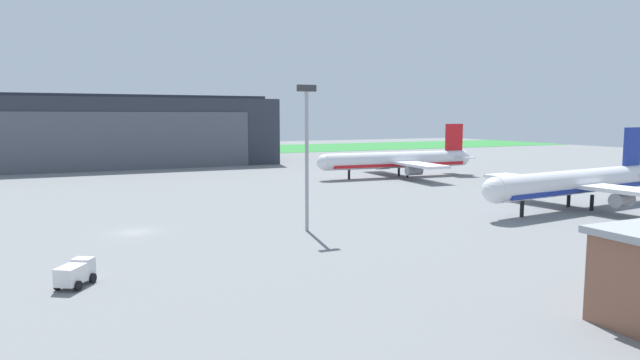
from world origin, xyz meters
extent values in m
plane|color=slate|center=(0.00, 0.00, 0.00)|extent=(440.00, 440.00, 0.00)
cube|color=#33873C|center=(0.00, 155.05, 0.04)|extent=(440.00, 56.00, 0.08)
cube|color=#2D333D|center=(9.16, 98.81, 9.51)|extent=(81.57, 33.40, 19.02)
cube|color=#4C515B|center=(9.16, 81.96, 7.61)|extent=(61.99, 0.30, 15.21)
cube|color=#2D333D|center=(9.16, 98.81, 19.62)|extent=(81.57, 8.02, 1.20)
cylinder|color=white|center=(62.69, -10.73, 4.23)|extent=(35.54, 7.77, 3.67)
sphere|color=white|center=(45.13, -12.79, 4.23)|extent=(3.53, 3.53, 3.53)
sphere|color=white|center=(80.24, -8.67, 4.23)|extent=(2.87, 2.87, 2.87)
cube|color=navy|center=(62.69, -10.73, 3.22)|extent=(32.74, 7.48, 0.64)
cube|color=navy|center=(77.43, -9.00, 9.19)|extent=(4.61, 0.93, 6.25)
cube|color=white|center=(77.81, -6.16, 4.59)|extent=(3.76, 5.48, 0.28)
cube|color=white|center=(62.39, -2.18, 3.77)|extent=(7.37, 15.58, 0.56)
cube|color=white|center=(64.38, -19.11, 3.77)|extent=(7.37, 15.58, 0.56)
cylinder|color=gray|center=(61.74, -3.47, 2.46)|extent=(3.70, 2.41, 2.02)
cylinder|color=gray|center=(63.45, -18.01, 2.46)|extent=(3.70, 2.41, 2.02)
cylinder|color=black|center=(50.75, -12.13, 1.19)|extent=(0.56, 0.56, 2.39)
cylinder|color=black|center=(63.87, -8.65, 1.19)|extent=(0.56, 0.56, 2.39)
cylinder|color=black|center=(64.32, -12.48, 1.19)|extent=(0.56, 0.56, 2.39)
cylinder|color=silver|center=(62.67, 38.49, 4.01)|extent=(36.73, 5.66, 3.76)
sphere|color=silver|center=(44.40, 39.44, 4.01)|extent=(3.61, 3.61, 3.61)
sphere|color=silver|center=(80.94, 37.53, 4.01)|extent=(2.93, 2.93, 2.93)
cube|color=red|center=(62.67, 38.49, 2.98)|extent=(33.81, 5.54, 0.66)
cube|color=red|center=(78.01, 37.69, 9.08)|extent=(4.77, 0.65, 6.38)
cube|color=silver|center=(78.89, 40.47, 4.39)|extent=(3.56, 5.42, 0.28)
cube|color=silver|center=(78.60, 34.82, 4.39)|extent=(3.56, 5.42, 0.28)
cube|color=silver|center=(63.84, 46.88, 3.54)|extent=(6.62, 15.11, 0.56)
cube|color=silver|center=(62.96, 30.01, 3.54)|extent=(6.62, 15.11, 0.56)
cylinder|color=gray|center=(62.98, 45.74, 2.21)|extent=(3.67, 2.25, 2.07)
cylinder|color=gray|center=(62.22, 31.24, 2.21)|extent=(3.67, 2.25, 2.07)
cylinder|color=black|center=(50.25, 39.13, 1.07)|extent=(0.56, 0.56, 2.13)
cylinder|color=black|center=(64.23, 40.38, 1.07)|extent=(0.56, 0.56, 2.13)
cylinder|color=black|center=(64.03, 36.44, 1.07)|extent=(0.56, 0.56, 2.13)
cube|color=silver|center=(-6.26, -19.45, 1.26)|extent=(2.01, 1.87, 1.68)
cube|color=white|center=(-7.25, -20.99, 1.16)|extent=(2.73, 2.99, 1.48)
cylinder|color=black|center=(-5.58, -20.06, 0.42)|extent=(0.67, 0.84, 0.84)
cylinder|color=black|center=(-7.11, -19.08, 0.42)|extent=(0.67, 0.84, 0.84)
cylinder|color=black|center=(-6.77, -21.92, 0.42)|extent=(0.67, 0.84, 0.84)
cylinder|color=black|center=(-8.30, -20.94, 0.42)|extent=(0.67, 0.84, 0.84)
cylinder|color=#99999E|center=(19.58, -7.98, 8.55)|extent=(0.44, 0.44, 17.10)
cube|color=#333338|center=(19.58, -7.98, 17.50)|extent=(2.40, 0.50, 0.80)
camera|label=1|loc=(-7.11, -69.74, 14.20)|focal=30.98mm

